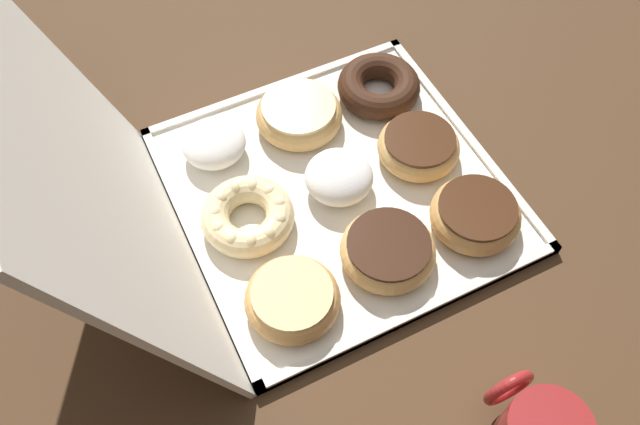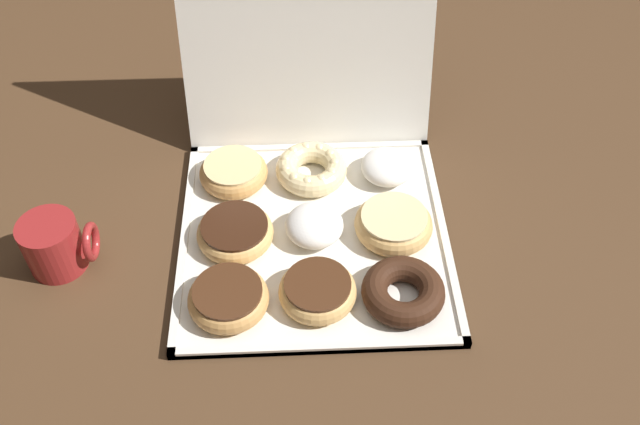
% 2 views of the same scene
% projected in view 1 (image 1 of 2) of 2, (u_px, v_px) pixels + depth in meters
% --- Properties ---
extents(ground_plane, '(3.00, 3.00, 0.00)m').
position_uv_depth(ground_plane, '(338.00, 191.00, 0.89)').
color(ground_plane, '#4C331E').
extents(donut_box, '(0.42, 0.42, 0.01)m').
position_uv_depth(donut_box, '(338.00, 189.00, 0.88)').
color(donut_box, silver).
rests_on(donut_box, ground).
extents(box_lid_open, '(0.42, 0.13, 0.41)m').
position_uv_depth(box_lid_open, '(99.00, 176.00, 0.65)').
color(box_lid_open, silver).
rests_on(box_lid_open, ground).
extents(chocolate_frosted_donut_0, '(0.12, 0.12, 0.04)m').
position_uv_depth(chocolate_frosted_donut_0, '(475.00, 214.00, 0.83)').
color(chocolate_frosted_donut_0, tan).
rests_on(chocolate_frosted_donut_0, donut_box).
extents(chocolate_frosted_donut_1, '(0.11, 0.11, 0.04)m').
position_uv_depth(chocolate_frosted_donut_1, '(417.00, 145.00, 0.89)').
color(chocolate_frosted_donut_1, tan).
rests_on(chocolate_frosted_donut_1, donut_box).
extents(chocolate_cake_ring_donut_2, '(0.12, 0.12, 0.04)m').
position_uv_depth(chocolate_cake_ring_donut_2, '(379.00, 86.00, 0.95)').
color(chocolate_cake_ring_donut_2, '#381E11').
rests_on(chocolate_cake_ring_donut_2, donut_box).
extents(chocolate_frosted_donut_3, '(0.12, 0.12, 0.04)m').
position_uv_depth(chocolate_frosted_donut_3, '(388.00, 250.00, 0.81)').
color(chocolate_frosted_donut_3, tan).
rests_on(chocolate_frosted_donut_3, donut_box).
extents(powdered_filled_donut_4, '(0.09, 0.09, 0.05)m').
position_uv_depth(powdered_filled_donut_4, '(338.00, 177.00, 0.86)').
color(powdered_filled_donut_4, white).
rests_on(powdered_filled_donut_4, donut_box).
extents(glazed_ring_donut_5, '(0.12, 0.12, 0.04)m').
position_uv_depth(glazed_ring_donut_5, '(297.00, 115.00, 0.92)').
color(glazed_ring_donut_5, tan).
rests_on(glazed_ring_donut_5, donut_box).
extents(glazed_ring_donut_6, '(0.11, 0.11, 0.04)m').
position_uv_depth(glazed_ring_donut_6, '(292.00, 299.00, 0.77)').
color(glazed_ring_donut_6, tan).
rests_on(glazed_ring_donut_6, donut_box).
extents(cruller_donut_7, '(0.12, 0.12, 0.04)m').
position_uv_depth(cruller_donut_7, '(248.00, 217.00, 0.83)').
color(cruller_donut_7, beige).
rests_on(cruller_donut_7, donut_box).
extents(powdered_filled_donut_8, '(0.09, 0.09, 0.04)m').
position_uv_depth(powdered_filled_donut_8, '(214.00, 143.00, 0.89)').
color(powdered_filled_donut_8, white).
rests_on(powdered_filled_donut_8, donut_box).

